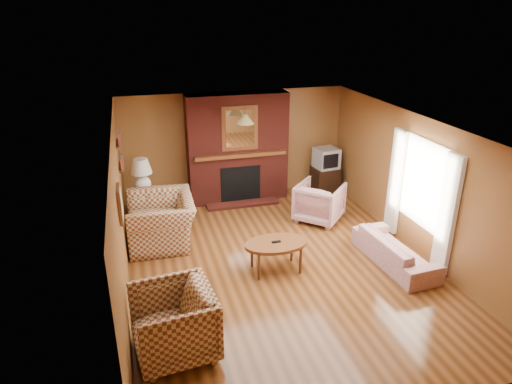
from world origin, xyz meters
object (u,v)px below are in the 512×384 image
object	(u,v)px
side_table	(145,206)
plaid_loveseat	(161,220)
plaid_armchair	(174,323)
table_lamp	(142,174)
fireplace	(238,149)
coffee_table	(276,245)
crt_tv	(326,158)
floral_sofa	(395,250)
tv_stand	(325,180)
floral_armchair	(319,202)

from	to	relation	value
side_table	plaid_loveseat	bearing A→B (deg)	-77.11
plaid_armchair	side_table	distance (m)	4.12
plaid_armchair	table_lamp	xyz separation A→B (m)	(-0.15, 4.11, 0.54)
fireplace	plaid_armchair	bearing A→B (deg)	-112.75
coffee_table	plaid_armchair	bearing A→B (deg)	-140.39
crt_tv	floral_sofa	bearing A→B (deg)	-92.61
floral_sofa	table_lamp	bearing A→B (deg)	50.01
plaid_armchair	tv_stand	size ratio (longest dim) A/B	1.60
fireplace	side_table	xyz separation A→B (m)	(-2.10, -0.53, -0.88)
coffee_table	tv_stand	world-z (taller)	tv_stand
coffee_table	crt_tv	world-z (taller)	crt_tv
tv_stand	crt_tv	xyz separation A→B (m)	(0.00, -0.01, 0.54)
tv_stand	floral_armchair	bearing A→B (deg)	-120.79
coffee_table	tv_stand	bearing A→B (deg)	53.68
fireplace	plaid_armchair	xyz separation A→B (m)	(-1.95, -4.65, -0.73)
floral_sofa	tv_stand	size ratio (longest dim) A/B	2.77
plaid_loveseat	plaid_armchair	size ratio (longest dim) A/B	1.36
floral_armchair	plaid_armchair	bearing A→B (deg)	87.89
side_table	tv_stand	distance (m)	4.16
table_lamp	crt_tv	xyz separation A→B (m)	(4.15, 0.34, -0.15)
fireplace	coffee_table	bearing A→B (deg)	-92.13
fireplace	tv_stand	distance (m)	2.23
floral_armchair	side_table	bearing A→B (deg)	28.00
coffee_table	fireplace	bearing A→B (deg)	87.87
floral_armchair	table_lamp	distance (m)	3.62
crt_tv	plaid_armchair	bearing A→B (deg)	-131.90
floral_sofa	floral_armchair	size ratio (longest dim) A/B	1.96
plaid_loveseat	crt_tv	distance (m)	4.18
side_table	floral_armchair	bearing A→B (deg)	-16.43
side_table	table_lamp	distance (m)	0.69
tv_stand	crt_tv	size ratio (longest dim) A/B	1.12
plaid_loveseat	crt_tv	world-z (taller)	crt_tv
coffee_table	side_table	world-z (taller)	side_table
table_lamp	coffee_table	bearing A→B (deg)	-52.63
side_table	crt_tv	distance (m)	4.20
table_lamp	crt_tv	world-z (taller)	table_lamp
fireplace	table_lamp	distance (m)	2.17
fireplace	plaid_armchair	distance (m)	5.09
table_lamp	crt_tv	distance (m)	4.17
floral_armchair	side_table	size ratio (longest dim) A/B	1.45
table_lamp	tv_stand	world-z (taller)	table_lamp
side_table	tv_stand	size ratio (longest dim) A/B	0.97
plaid_loveseat	side_table	size ratio (longest dim) A/B	2.24
floral_sofa	table_lamp	size ratio (longest dim) A/B	2.45
plaid_loveseat	floral_sofa	world-z (taller)	plaid_loveseat
floral_armchair	table_lamp	bearing A→B (deg)	28.00
plaid_armchair	crt_tv	world-z (taller)	crt_tv
fireplace	table_lamp	bearing A→B (deg)	-165.71
coffee_table	table_lamp	xyz separation A→B (m)	(-1.98, 2.60, 0.53)
floral_sofa	side_table	xyz separation A→B (m)	(-4.00, 2.94, 0.05)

